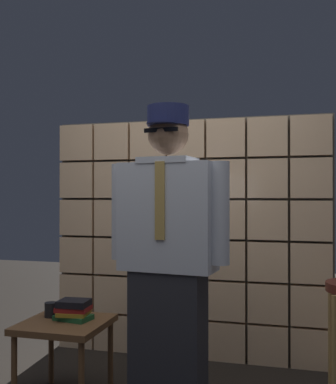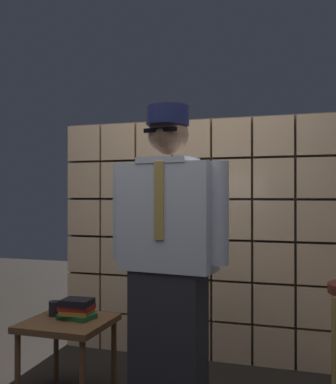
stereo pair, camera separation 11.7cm
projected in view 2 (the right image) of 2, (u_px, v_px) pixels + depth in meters
The scene contains 5 objects.
glass_block_wall at pixel (193, 239), 3.72m from camera, with size 2.25×0.10×1.93m.
standing_person at pixel (168, 257), 2.64m from camera, with size 0.72×0.33×1.81m.
side_table at pixel (68, 330), 2.96m from camera, with size 0.52×0.52×0.50m.
book_stack at pixel (77, 309), 2.99m from camera, with size 0.24×0.19×0.13m.
coffee_mug at pixel (55, 308), 3.07m from camera, with size 0.13×0.08×0.09m.
Camera 2 is at (0.94, -2.10, 1.29)m, focal length 43.39 mm.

